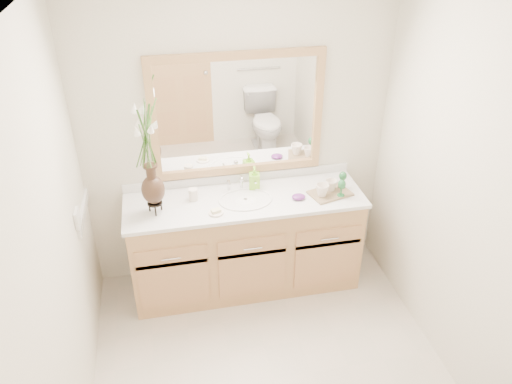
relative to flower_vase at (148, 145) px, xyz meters
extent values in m
plane|color=beige|center=(0.68, -0.96, -1.38)|extent=(2.60, 2.60, 0.00)
cube|color=white|center=(0.68, -0.96, 1.02)|extent=(2.40, 2.60, 0.02)
cube|color=silver|center=(0.68, 0.34, -0.18)|extent=(2.40, 0.02, 2.40)
cube|color=silver|center=(-0.52, -0.96, -0.18)|extent=(0.02, 2.60, 2.40)
cube|color=silver|center=(1.88, -0.96, -0.18)|extent=(0.02, 2.60, 2.40)
cube|color=tan|center=(0.68, 0.05, -0.98)|extent=(1.80, 0.55, 0.80)
cube|color=white|center=(0.68, 0.05, -0.56)|extent=(1.84, 0.57, 0.03)
ellipsoid|color=white|center=(0.68, 0.03, -0.60)|extent=(0.38, 0.30, 0.12)
cylinder|color=silver|center=(0.68, 0.21, -0.49)|extent=(0.02, 0.02, 0.11)
cylinder|color=silver|center=(0.58, 0.21, -0.51)|extent=(0.02, 0.02, 0.08)
cylinder|color=silver|center=(0.78, 0.21, -0.51)|extent=(0.02, 0.02, 0.08)
cube|color=white|center=(0.68, 0.32, 0.03)|extent=(1.20, 0.01, 0.85)
cube|color=tan|center=(0.68, 0.31, 0.48)|extent=(1.32, 0.04, 0.06)
cube|color=tan|center=(0.68, 0.31, -0.43)|extent=(1.32, 0.04, 0.06)
cube|color=tan|center=(0.05, 0.31, 0.03)|extent=(0.06, 0.04, 0.85)
cube|color=tan|center=(1.31, 0.31, 0.03)|extent=(0.06, 0.04, 0.85)
cube|color=white|center=(-0.51, -0.20, -0.40)|extent=(0.02, 0.12, 0.12)
cylinder|color=black|center=(0.00, 0.00, -0.47)|extent=(0.11, 0.11, 0.01)
ellipsoid|color=#312015|center=(0.00, 0.00, -0.36)|extent=(0.17, 0.17, 0.22)
cylinder|color=#312015|center=(0.00, 0.00, -0.22)|extent=(0.07, 0.07, 0.10)
cylinder|color=#4C7A33|center=(0.00, 0.00, 0.04)|extent=(0.06, 0.06, 0.39)
cylinder|color=white|center=(0.29, 0.12, -0.50)|extent=(0.07, 0.07, 0.09)
cylinder|color=white|center=(0.43, -0.11, -0.54)|extent=(0.11, 0.11, 0.01)
cube|color=beige|center=(0.43, -0.11, -0.52)|extent=(0.08, 0.06, 0.02)
imported|color=#8BDA33|center=(0.78, 0.20, -0.47)|extent=(0.09, 0.09, 0.17)
ellipsoid|color=#652673|center=(1.08, -0.03, -0.53)|extent=(0.11, 0.09, 0.04)
cube|color=brown|center=(1.34, -0.02, -0.54)|extent=(0.36, 0.28, 0.02)
imported|color=white|center=(1.26, -0.05, -0.48)|extent=(0.12, 0.11, 0.10)
imported|color=white|center=(1.35, 0.02, -0.49)|extent=(0.13, 0.13, 0.09)
cylinder|color=#226733|center=(1.40, -0.07, -0.53)|extent=(0.06, 0.06, 0.01)
cylinder|color=#226733|center=(1.40, -0.07, -0.49)|extent=(0.01, 0.01, 0.09)
ellipsoid|color=#226733|center=(1.40, -0.07, -0.43)|extent=(0.06, 0.06, 0.07)
cylinder|color=#226733|center=(1.45, 0.04, -0.53)|extent=(0.06, 0.06, 0.01)
cylinder|color=#226733|center=(1.45, 0.04, -0.49)|extent=(0.01, 0.01, 0.09)
ellipsoid|color=#226733|center=(1.45, 0.04, -0.43)|extent=(0.06, 0.06, 0.07)
camera|label=1|loc=(0.10, -3.14, 1.47)|focal=35.00mm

